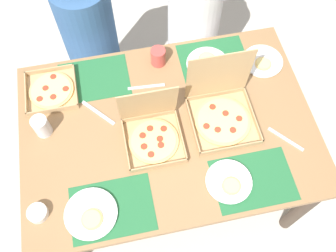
{
  "coord_description": "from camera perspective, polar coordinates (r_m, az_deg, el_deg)",
  "views": [
    {
      "loc": [
        -0.17,
        -0.82,
        2.33
      ],
      "look_at": [
        0.0,
        0.0,
        0.73
      ],
      "focal_mm": 39.99,
      "sensor_mm": 36.0,
      "label": 1
    }
  ],
  "objects": [
    {
      "name": "pizza_box_corner_left",
      "position": [
        1.74,
        -2.39,
        -1.07
      ],
      "size": [
        0.27,
        0.27,
        0.3
      ],
      "color": "tan",
      "rests_on": "dining_table"
    },
    {
      "name": "dining_table",
      "position": [
        1.9,
        0.0,
        -1.47
      ],
      "size": [
        1.42,
        0.99,
        0.73
      ],
      "color": "#3F3328",
      "rests_on": "ground_plane"
    },
    {
      "name": "pizza_box_corner_right",
      "position": [
        1.99,
        -17.33,
        5.19
      ],
      "size": [
        0.25,
        0.25,
        0.04
      ],
      "color": "tan",
      "rests_on": "dining_table"
    },
    {
      "name": "placemat_far_left",
      "position": [
        1.99,
        -11.2,
        7.03
      ],
      "size": [
        0.36,
        0.26,
        0.0
      ],
      "primitive_type": "cube",
      "color": "#236638",
      "rests_on": "dining_table"
    },
    {
      "name": "fork_by_far_right",
      "position": [
        1.92,
        -3.32,
        5.99
      ],
      "size": [
        0.19,
        0.03,
        0.0
      ],
      "primitive_type": "cube",
      "rotation": [
        0.0,
        0.0,
        6.21
      ],
      "color": "#B7B7BC",
      "rests_on": "dining_table"
    },
    {
      "name": "plate_middle",
      "position": [
        2.01,
        6.04,
        9.4
      ],
      "size": [
        0.22,
        0.22,
        0.03
      ],
      "color": "white",
      "rests_on": "dining_table"
    },
    {
      "name": "cup_clear_left",
      "position": [
        1.98,
        -1.5,
        10.53
      ],
      "size": [
        0.08,
        0.08,
        0.1
      ],
      "primitive_type": "cylinder",
      "color": "#BF4742",
      "rests_on": "dining_table"
    },
    {
      "name": "fork_by_near_right",
      "position": [
        1.86,
        17.51,
        -1.92
      ],
      "size": [
        0.14,
        0.16,
        0.0
      ],
      "primitive_type": "cube",
      "rotation": [
        0.0,
        0.0,
        2.28
      ],
      "color": "#B7B7BC",
      "rests_on": "dining_table"
    },
    {
      "name": "condiment_bowl",
      "position": [
        1.73,
        -19.25,
        -12.42
      ],
      "size": [
        0.09,
        0.09,
        0.04
      ],
      "primitive_type": "cylinder",
      "color": "white",
      "rests_on": "dining_table"
    },
    {
      "name": "cup_clear_right",
      "position": [
        1.84,
        -18.72,
        -0.03
      ],
      "size": [
        0.08,
        0.08,
        0.11
      ],
      "primitive_type": "cylinder",
      "color": "silver",
      "rests_on": "dining_table"
    },
    {
      "name": "knife_by_near_left",
      "position": [
        1.87,
        -10.6,
        1.99
      ],
      "size": [
        0.15,
        0.17,
        0.0
      ],
      "primitive_type": "cube",
      "rotation": [
        0.0,
        0.0,
        5.43
      ],
      "color": "#B7B7BC",
      "rests_on": "dining_table"
    },
    {
      "name": "pizza_box_center",
      "position": [
        1.81,
        8.2,
        2.28
      ],
      "size": [
        0.31,
        0.31,
        0.34
      ],
      "color": "tan",
      "rests_on": "dining_table"
    },
    {
      "name": "placemat_near_right",
      "position": [
        1.74,
        12.85,
        -8.01
      ],
      "size": [
        0.36,
        0.26,
        0.0
      ],
      "primitive_type": "cube",
      "color": "#236638",
      "rests_on": "dining_table"
    },
    {
      "name": "diner_right_seat",
      "position": [
        2.47,
        3.81,
        14.2
      ],
      "size": [
        0.32,
        0.32,
        1.12
      ],
      "color": "white",
      "rests_on": "ground_plane"
    },
    {
      "name": "ground_plane",
      "position": [
        2.48,
        0.0,
        -7.88
      ],
      "size": [
        6.0,
        6.0,
        0.0
      ],
      "primitive_type": "plane",
      "color": "beige"
    },
    {
      "name": "placemat_near_left",
      "position": [
        1.68,
        -8.51,
        -12.31
      ],
      "size": [
        0.36,
        0.26,
        0.0
      ],
      "primitive_type": "cube",
      "color": "#236638",
      "rests_on": "dining_table"
    },
    {
      "name": "diner_left_seat",
      "position": [
        2.4,
        -11.44,
        12.06
      ],
      "size": [
        0.32,
        0.32,
        1.17
      ],
      "color": "#33598C",
      "rests_on": "ground_plane"
    },
    {
      "name": "plate_far_left",
      "position": [
        2.07,
        14.21,
        9.51
      ],
      "size": [
        0.21,
        0.21,
        0.03
      ],
      "color": "white",
      "rests_on": "dining_table"
    },
    {
      "name": "plate_near_right",
      "position": [
        1.68,
        -11.64,
        -13.05
      ],
      "size": [
        0.23,
        0.23,
        0.03
      ],
      "color": "white",
      "rests_on": "dining_table"
    },
    {
      "name": "placemat_far_right",
      "position": [
        2.04,
        6.92,
        10.11
      ],
      "size": [
        0.36,
        0.26,
        0.0
      ],
      "primitive_type": "cube",
      "color": "#236638",
      "rests_on": "dining_table"
    },
    {
      "name": "plate_far_right",
      "position": [
        1.71,
        9.27,
        -8.44
      ],
      "size": [
        0.21,
        0.21,
        0.03
      ],
      "color": "white",
      "rests_on": "dining_table"
    }
  ]
}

